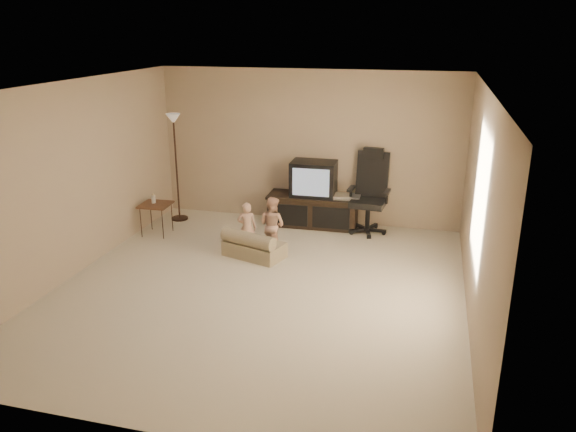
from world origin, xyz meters
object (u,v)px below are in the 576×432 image
at_px(side_table, 155,205).
at_px(child_sofa, 253,246).
at_px(floor_lamp, 175,143).
at_px(toddler_left, 247,228).
at_px(toddler_right, 272,225).
at_px(office_chair, 369,203).
at_px(tv_stand, 314,199).

relative_size(side_table, child_sofa, 0.72).
distance_m(floor_lamp, toddler_left, 2.16).
xyz_separation_m(floor_lamp, child_sofa, (1.73, -1.27, -1.14)).
height_order(child_sofa, toddler_left, toddler_left).
bearing_deg(floor_lamp, toddler_right, -27.31).
relative_size(office_chair, floor_lamp, 0.74).
xyz_separation_m(floor_lamp, toddler_left, (1.59, -1.12, -0.93)).
height_order(tv_stand, side_table, tv_stand).
distance_m(side_table, toddler_left, 1.67).
relative_size(tv_stand, side_table, 2.24).
xyz_separation_m(tv_stand, side_table, (-2.31, -1.03, 0.04)).
relative_size(toddler_left, toddler_right, 0.91).
bearing_deg(toddler_right, side_table, 14.59).
bearing_deg(office_chair, side_table, -158.49).
xyz_separation_m(tv_stand, office_chair, (0.91, -0.06, 0.03)).
distance_m(child_sofa, toddler_right, 0.43).
xyz_separation_m(side_table, child_sofa, (1.76, -0.52, -0.32)).
bearing_deg(floor_lamp, tv_stand, 6.99).
bearing_deg(tv_stand, child_sofa, -110.98).
bearing_deg(office_chair, floor_lamp, -171.28).
bearing_deg(side_table, child_sofa, -16.54).
bearing_deg(side_table, tv_stand, 24.00).
distance_m(tv_stand, child_sofa, 1.67).
bearing_deg(child_sofa, tv_stand, 87.73).
bearing_deg(child_sofa, office_chair, 62.85).
xyz_separation_m(office_chair, floor_lamp, (-3.19, -0.22, 0.83)).
distance_m(office_chair, side_table, 3.37).
xyz_separation_m(side_table, toddler_left, (1.63, -0.37, -0.10)).
relative_size(office_chair, child_sofa, 1.41).
distance_m(tv_stand, floor_lamp, 2.45).
xyz_separation_m(office_chair, side_table, (-3.22, -0.97, 0.01)).
relative_size(child_sofa, toddler_right, 1.12).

